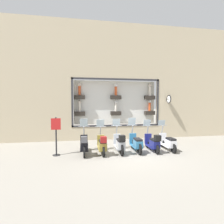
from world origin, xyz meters
name	(u,v)px	position (x,y,z in m)	size (l,w,h in m)	color
ground_plane	(130,153)	(0.00, 0.00, 0.00)	(120.00, 120.00, 0.00)	gray
building_facade	(116,81)	(3.60, 0.00, 4.09)	(1.22, 36.00, 8.01)	tan
scooter_white_0	(168,142)	(0.15, -2.17, 0.42)	(1.80, 0.61, 1.55)	black
scooter_navy_1	(153,143)	(0.09, -1.28, 0.46)	(1.79, 0.60, 1.59)	black
scooter_teal_2	(136,143)	(0.16, -0.39, 0.45)	(1.81, 0.60, 1.70)	black
scooter_silver_3	(120,143)	(0.10, 0.50, 0.49)	(1.81, 0.60, 1.66)	black
scooter_olive_4	(102,145)	(0.09, 1.39, 0.47)	(1.80, 0.60, 1.64)	black
scooter_black_5	(84,145)	(0.11, 2.28, 0.49)	(1.81, 0.61, 1.70)	black
shop_sign_post	(56,135)	(0.20, 3.60, 1.01)	(0.36, 0.45, 1.85)	#232326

